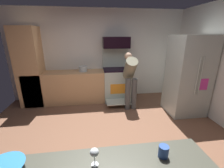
{
  "coord_description": "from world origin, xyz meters",
  "views": [
    {
      "loc": [
        -0.25,
        -2.25,
        1.91
      ],
      "look_at": [
        0.09,
        0.3,
        1.05
      ],
      "focal_mm": 24.09,
      "sensor_mm": 36.0,
      "label": 1
    }
  ],
  "objects_px": {
    "person_cook": "(130,76)",
    "mug_coffee": "(163,151)",
    "wine_glass_near": "(94,153)",
    "microwave": "(116,42)",
    "oven_range": "(116,83)",
    "stock_pot": "(83,69)",
    "refrigerator": "(188,76)"
  },
  "relations": [
    {
      "from": "microwave",
      "to": "refrigerator",
      "type": "distance_m",
      "value": 2.05
    },
    {
      "from": "oven_range",
      "to": "refrigerator",
      "type": "xyz_separation_m",
      "value": [
        1.58,
        -1.0,
        0.44
      ]
    },
    {
      "from": "mug_coffee",
      "to": "wine_glass_near",
      "type": "bearing_deg",
      "value": -179.06
    },
    {
      "from": "microwave",
      "to": "wine_glass_near",
      "type": "relative_size",
      "value": 4.61
    },
    {
      "from": "microwave",
      "to": "person_cook",
      "type": "distance_m",
      "value": 1.07
    },
    {
      "from": "refrigerator",
      "to": "stock_pot",
      "type": "height_order",
      "value": "refrigerator"
    },
    {
      "from": "oven_range",
      "to": "microwave",
      "type": "xyz_separation_m",
      "value": [
        -0.0,
        0.09,
        1.17
      ]
    },
    {
      "from": "stock_pot",
      "to": "refrigerator",
      "type": "bearing_deg",
      "value": -21.76
    },
    {
      "from": "microwave",
      "to": "stock_pot",
      "type": "height_order",
      "value": "microwave"
    },
    {
      "from": "person_cook",
      "to": "microwave",
      "type": "bearing_deg",
      "value": 113.62
    },
    {
      "from": "person_cook",
      "to": "stock_pot",
      "type": "xyz_separation_m",
      "value": [
        -1.23,
        0.55,
        0.12
      ]
    },
    {
      "from": "oven_range",
      "to": "wine_glass_near",
      "type": "distance_m",
      "value": 3.38
    },
    {
      "from": "person_cook",
      "to": "wine_glass_near",
      "type": "relative_size",
      "value": 8.99
    },
    {
      "from": "refrigerator",
      "to": "mug_coffee",
      "type": "bearing_deg",
      "value": -127.18
    },
    {
      "from": "refrigerator",
      "to": "stock_pot",
      "type": "relative_size",
      "value": 7.94
    },
    {
      "from": "oven_range",
      "to": "stock_pot",
      "type": "distance_m",
      "value": 1.07
    },
    {
      "from": "oven_range",
      "to": "mug_coffee",
      "type": "distance_m",
      "value": 3.28
    },
    {
      "from": "person_cook",
      "to": "mug_coffee",
      "type": "bearing_deg",
      "value": -98.49
    },
    {
      "from": "oven_range",
      "to": "microwave",
      "type": "distance_m",
      "value": 1.18
    },
    {
      "from": "stock_pot",
      "to": "oven_range",
      "type": "bearing_deg",
      "value": -0.83
    },
    {
      "from": "stock_pot",
      "to": "mug_coffee",
      "type": "bearing_deg",
      "value": -75.77
    },
    {
      "from": "oven_range",
      "to": "stock_pot",
      "type": "height_order",
      "value": "oven_range"
    },
    {
      "from": "refrigerator",
      "to": "mug_coffee",
      "type": "relative_size",
      "value": 17.83
    },
    {
      "from": "wine_glass_near",
      "to": "person_cook",
      "type": "bearing_deg",
      "value": 70.01
    },
    {
      "from": "refrigerator",
      "to": "mug_coffee",
      "type": "xyz_separation_m",
      "value": [
        -1.71,
        -2.25,
        0.01
      ]
    },
    {
      "from": "person_cook",
      "to": "wine_glass_near",
      "type": "height_order",
      "value": "person_cook"
    },
    {
      "from": "oven_range",
      "to": "refrigerator",
      "type": "distance_m",
      "value": 1.92
    },
    {
      "from": "mug_coffee",
      "to": "person_cook",
      "type": "bearing_deg",
      "value": 81.51
    },
    {
      "from": "oven_range",
      "to": "stock_pot",
      "type": "bearing_deg",
      "value": 179.17
    },
    {
      "from": "refrigerator",
      "to": "wine_glass_near",
      "type": "height_order",
      "value": "refrigerator"
    },
    {
      "from": "oven_range",
      "to": "stock_pot",
      "type": "relative_size",
      "value": 6.41
    },
    {
      "from": "oven_range",
      "to": "mug_coffee",
      "type": "bearing_deg",
      "value": -92.33
    }
  ]
}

